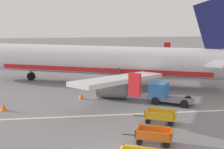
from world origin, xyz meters
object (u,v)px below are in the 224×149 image
baggage_cart_fourth_in_row (154,135)px  service_truck_beside_carts (163,93)px  baggage_cart_far_end (160,116)px  airplane (112,61)px  traffic_cone_mid_apron (4,107)px  traffic_cone_near_plane (81,96)px

baggage_cart_fourth_in_row → service_truck_beside_carts: size_ratio=0.75×
baggage_cart_fourth_in_row → baggage_cart_far_end: 4.50m
baggage_cart_far_end → service_truck_beside_carts: bearing=71.4°
airplane → baggage_cart_fourth_in_row: (0.32, -19.71, -2.45)m
airplane → baggage_cart_far_end: airplane is taller
baggage_cart_fourth_in_row → service_truck_beside_carts: service_truck_beside_carts is taller
baggage_cart_fourth_in_row → traffic_cone_mid_apron: baggage_cart_fourth_in_row is taller
baggage_cart_fourth_in_row → baggage_cart_far_end: size_ratio=1.01×
airplane → traffic_cone_mid_apron: (-11.69, -10.06, -2.68)m
baggage_cart_far_end → traffic_cone_near_plane: 10.72m
baggage_cart_fourth_in_row → traffic_cone_near_plane: bearing=109.4°
traffic_cone_near_plane → traffic_cone_mid_apron: bearing=-156.4°
baggage_cart_fourth_in_row → traffic_cone_near_plane: baggage_cart_fourth_in_row is taller
baggage_cart_far_end → traffic_cone_near_plane: (-6.22, 8.72, -0.25)m
baggage_cart_far_end → traffic_cone_mid_apron: 14.73m
airplane → traffic_cone_near_plane: airplane is taller
baggage_cart_far_end → traffic_cone_near_plane: size_ratio=4.93×
baggage_cart_fourth_in_row → service_truck_beside_carts: 10.80m
traffic_cone_mid_apron → airplane: bearing=40.7°
service_truck_beside_carts → baggage_cart_fourth_in_row: bearing=-109.9°
airplane → service_truck_beside_carts: airplane is taller
airplane → baggage_cart_far_end: 15.85m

